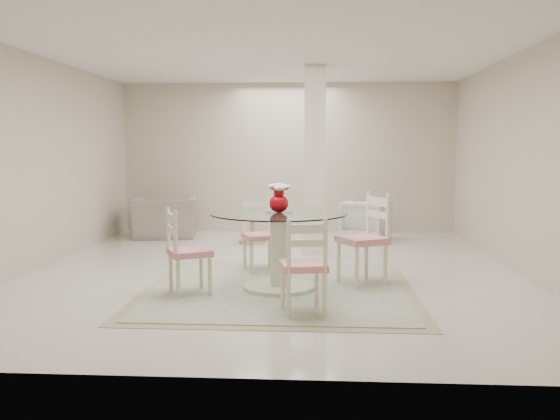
# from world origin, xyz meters

# --- Properties ---
(ground) EXTENTS (7.00, 7.00, 0.00)m
(ground) POSITION_xyz_m (0.00, 0.00, 0.00)
(ground) COLOR white
(ground) RESTS_ON ground
(room_shell) EXTENTS (6.02, 7.02, 2.71)m
(room_shell) POSITION_xyz_m (0.00, 0.00, 1.86)
(room_shell) COLOR beige
(room_shell) RESTS_ON ground
(column) EXTENTS (0.30, 0.30, 2.70)m
(column) POSITION_xyz_m (0.50, 1.30, 1.35)
(column) COLOR beige
(column) RESTS_ON ground
(area_rug) EXTENTS (2.90, 2.90, 0.02)m
(area_rug) POSITION_xyz_m (0.13, -1.02, 0.01)
(area_rug) COLOR tan
(area_rug) RESTS_ON ground
(dining_table) EXTENTS (1.46, 1.46, 0.84)m
(dining_table) POSITION_xyz_m (0.13, -1.02, 0.43)
(dining_table) COLOR beige
(dining_table) RESTS_ON ground
(red_vase) EXTENTS (0.24, 0.22, 0.31)m
(red_vase) POSITION_xyz_m (0.13, -1.02, 1.00)
(red_vase) COLOR #A8050E
(red_vase) RESTS_ON dining_table
(dining_chair_east) EXTENTS (0.62, 0.62, 1.14)m
(dining_chair_east) POSITION_xyz_m (1.10, -0.70, 0.60)
(dining_chair_east) COLOR #F7EECB
(dining_chair_east) RESTS_ON ground
(dining_chair_north) EXTENTS (0.52, 0.52, 1.00)m
(dining_chair_north) POSITION_xyz_m (-0.18, -0.05, 0.52)
(dining_chair_north) COLOR beige
(dining_chair_north) RESTS_ON ground
(dining_chair_west) EXTENTS (0.54, 0.54, 1.01)m
(dining_chair_west) POSITION_xyz_m (-0.84, -1.33, 0.53)
(dining_chair_west) COLOR beige
(dining_chair_west) RESTS_ON ground
(dining_chair_south) EXTENTS (0.48, 0.48, 1.00)m
(dining_chair_south) POSITION_xyz_m (0.43, -1.99, 0.53)
(dining_chair_south) COLOR #F6ECCA
(dining_chair_south) RESTS_ON ground
(recliner_taupe) EXTENTS (1.21, 1.09, 0.70)m
(recliner_taupe) POSITION_xyz_m (-2.08, 2.67, 0.35)
(recliner_taupe) COLOR gray
(recliner_taupe) RESTS_ON ground
(armchair_white) EXTENTS (0.94, 0.95, 0.66)m
(armchair_white) POSITION_xyz_m (1.36, 2.71, 0.33)
(armchair_white) COLOR silver
(armchair_white) RESTS_ON ground
(side_table) EXTENTS (0.47, 0.47, 0.48)m
(side_table) POSITION_xyz_m (-0.51, 2.18, 0.22)
(side_table) COLOR tan
(side_table) RESTS_ON ground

